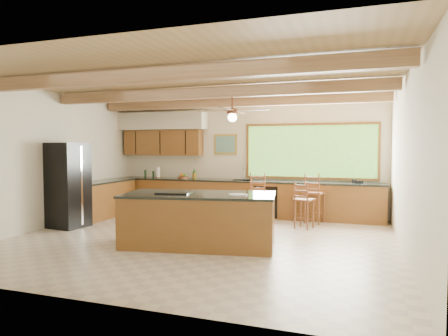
% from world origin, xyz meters
% --- Properties ---
extents(ground, '(7.20, 7.20, 0.00)m').
position_xyz_m(ground, '(0.00, 0.00, 0.00)').
color(ground, '#BDAC9D').
rests_on(ground, ground).
extents(room_shell, '(7.27, 6.54, 3.02)m').
position_xyz_m(room_shell, '(-0.17, 0.65, 2.21)').
color(room_shell, beige).
rests_on(room_shell, ground).
extents(counter_run, '(7.12, 3.10, 1.22)m').
position_xyz_m(counter_run, '(-0.82, 2.52, 0.46)').
color(counter_run, brown).
rests_on(counter_run, ground).
extents(island, '(2.88, 1.72, 0.96)m').
position_xyz_m(island, '(0.16, -0.39, 0.47)').
color(island, brown).
rests_on(island, ground).
extents(refrigerator, '(0.80, 0.78, 1.87)m').
position_xyz_m(refrigerator, '(-3.22, 0.20, 0.94)').
color(refrigerator, black).
rests_on(refrigerator, ground).
extents(bar_stool_a, '(0.50, 0.50, 1.17)m').
position_xyz_m(bar_stool_a, '(0.56, 2.30, 0.69)').
color(bar_stool_a, brown).
rests_on(bar_stool_a, ground).
extents(bar_stool_b, '(0.44, 0.44, 0.94)m').
position_xyz_m(bar_stool_b, '(1.56, 2.40, 0.56)').
color(bar_stool_b, brown).
rests_on(bar_stool_b, ground).
extents(bar_stool_c, '(0.47, 0.47, 1.05)m').
position_xyz_m(bar_stool_c, '(1.76, 1.66, 0.62)').
color(bar_stool_c, brown).
rests_on(bar_stool_c, ground).
extents(bar_stool_d, '(0.52, 0.52, 1.18)m').
position_xyz_m(bar_stool_d, '(1.91, 2.37, 0.70)').
color(bar_stool_d, brown).
rests_on(bar_stool_d, ground).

